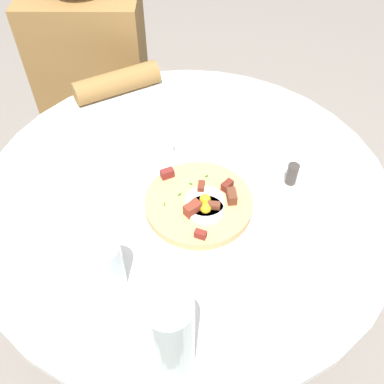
% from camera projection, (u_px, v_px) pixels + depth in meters
% --- Properties ---
extents(ground_plane, '(6.00, 6.00, 0.00)m').
position_uv_depth(ground_plane, '(188.00, 320.00, 1.61)').
color(ground_plane, gray).
extents(dining_table, '(1.01, 1.01, 0.75)m').
position_uv_depth(dining_table, '(187.00, 230.00, 1.18)').
color(dining_table, silver).
rests_on(dining_table, ground_plane).
extents(person_seated, '(0.46, 0.48, 1.14)m').
position_uv_depth(person_seated, '(99.00, 106.00, 1.65)').
color(person_seated, '#2D2D33').
rests_on(person_seated, ground_plane).
extents(pizza_plate, '(0.29, 0.29, 0.01)m').
position_uv_depth(pizza_plate, '(198.00, 208.00, 0.99)').
color(pizza_plate, white).
rests_on(pizza_plate, dining_table).
extents(breakfast_pizza, '(0.25, 0.25, 0.05)m').
position_uv_depth(breakfast_pizza, '(199.00, 203.00, 0.98)').
color(breakfast_pizza, tan).
rests_on(breakfast_pizza, pizza_plate).
extents(bread_plate, '(0.18, 0.18, 0.01)m').
position_uv_depth(bread_plate, '(295.00, 141.00, 1.15)').
color(bread_plate, white).
rests_on(bread_plate, dining_table).
extents(napkin, '(0.15, 0.18, 0.00)m').
position_uv_depth(napkin, '(89.00, 226.00, 0.96)').
color(napkin, white).
rests_on(napkin, dining_table).
extents(fork, '(0.02, 0.18, 0.00)m').
position_uv_depth(fork, '(81.00, 225.00, 0.96)').
color(fork, silver).
rests_on(fork, napkin).
extents(knife, '(0.02, 0.18, 0.00)m').
position_uv_depth(knife, '(97.00, 225.00, 0.96)').
color(knife, silver).
rests_on(knife, napkin).
extents(water_glass, '(0.07, 0.07, 0.13)m').
position_uv_depth(water_glass, '(106.00, 266.00, 0.82)').
color(water_glass, silver).
rests_on(water_glass, dining_table).
extents(water_bottle, '(0.07, 0.07, 0.24)m').
position_uv_depth(water_bottle, '(172.00, 342.00, 0.67)').
color(water_bottle, silver).
rests_on(water_bottle, dining_table).
extents(salt_shaker, '(0.03, 0.03, 0.06)m').
position_uv_depth(salt_shaker, '(168.00, 147.00, 1.10)').
color(salt_shaker, white).
rests_on(salt_shaker, dining_table).
extents(pepper_shaker, '(0.03, 0.03, 0.06)m').
position_uv_depth(pepper_shaker, '(292.00, 174.00, 1.03)').
color(pepper_shaker, '#3F3833').
rests_on(pepper_shaker, dining_table).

